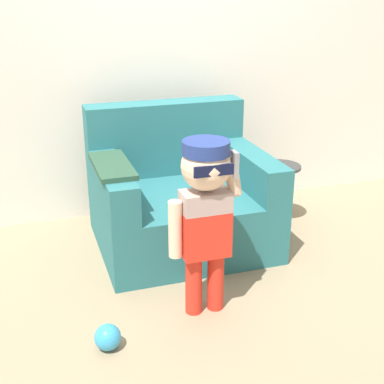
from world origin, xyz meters
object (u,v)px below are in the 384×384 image
(armchair, at_px, (179,198))
(side_table, at_px, (279,188))
(person_child, at_px, (205,202))
(toy_ball, at_px, (108,337))

(armchair, height_order, side_table, armchair)
(armchair, height_order, person_child, person_child)
(side_table, relative_size, toy_ball, 3.37)
(side_table, xyz_separation_m, toy_ball, (-1.43, -1.08, -0.20))
(armchair, xyz_separation_m, side_table, (0.77, 0.07, -0.05))
(side_table, height_order, toy_ball, side_table)
(person_child, xyz_separation_m, toy_ball, (-0.55, -0.17, -0.56))
(person_child, height_order, side_table, person_child)
(armchair, bearing_deg, person_child, -97.83)
(person_child, height_order, toy_ball, person_child)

